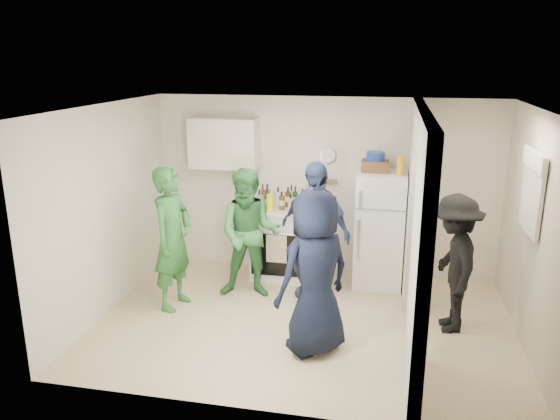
# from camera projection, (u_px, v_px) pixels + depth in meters

# --- Properties ---
(floor) EXTENTS (4.80, 4.80, 0.00)m
(floor) POSITION_uv_depth(u_px,v_px,m) (304.00, 323.00, 6.41)
(floor) COLOR beige
(floor) RESTS_ON ground
(wall_back) EXTENTS (4.80, 0.00, 4.80)m
(wall_back) POSITION_uv_depth(u_px,v_px,m) (324.00, 187.00, 7.67)
(wall_back) COLOR silver
(wall_back) RESTS_ON floor
(wall_front) EXTENTS (4.80, 0.00, 4.80)m
(wall_front) POSITION_uv_depth(u_px,v_px,m) (273.00, 281.00, 4.47)
(wall_front) COLOR silver
(wall_front) RESTS_ON floor
(wall_left) EXTENTS (0.00, 3.40, 3.40)m
(wall_left) POSITION_uv_depth(u_px,v_px,m) (108.00, 210.00, 6.53)
(wall_left) COLOR silver
(wall_left) RESTS_ON floor
(wall_right) EXTENTS (0.00, 3.40, 3.40)m
(wall_right) POSITION_uv_depth(u_px,v_px,m) (536.00, 235.00, 5.61)
(wall_right) COLOR silver
(wall_right) RESTS_ON floor
(ceiling) EXTENTS (4.80, 4.80, 0.00)m
(ceiling) POSITION_uv_depth(u_px,v_px,m) (307.00, 108.00, 5.73)
(ceiling) COLOR white
(ceiling) RESTS_ON wall_back
(partition_pier_back) EXTENTS (0.12, 1.20, 2.50)m
(partition_pier_back) POSITION_uv_depth(u_px,v_px,m) (413.00, 202.00, 6.88)
(partition_pier_back) COLOR silver
(partition_pier_back) RESTS_ON floor
(partition_pier_front) EXTENTS (0.12, 1.20, 2.50)m
(partition_pier_front) POSITION_uv_depth(u_px,v_px,m) (420.00, 265.00, 4.80)
(partition_pier_front) COLOR silver
(partition_pier_front) RESTS_ON floor
(partition_header) EXTENTS (0.12, 1.00, 0.40)m
(partition_header) POSITION_uv_depth(u_px,v_px,m) (423.00, 130.00, 5.55)
(partition_header) COLOR silver
(partition_header) RESTS_ON partition_pier_back
(stove) EXTENTS (0.83, 0.69, 0.99)m
(stove) POSITION_uv_depth(u_px,v_px,m) (282.00, 242.00, 7.67)
(stove) COLOR white
(stove) RESTS_ON floor
(upper_cabinet) EXTENTS (0.95, 0.34, 0.70)m
(upper_cabinet) POSITION_uv_depth(u_px,v_px,m) (224.00, 143.00, 7.61)
(upper_cabinet) COLOR silver
(upper_cabinet) RESTS_ON wall_back
(fridge) EXTENTS (0.64, 0.62, 1.56)m
(fridge) POSITION_uv_depth(u_px,v_px,m) (380.00, 230.00, 7.31)
(fridge) COLOR white
(fridge) RESTS_ON floor
(wicker_basket) EXTENTS (0.35, 0.25, 0.15)m
(wicker_basket) POSITION_uv_depth(u_px,v_px,m) (375.00, 166.00, 7.14)
(wicker_basket) COLOR brown
(wicker_basket) RESTS_ON fridge
(blue_bowl) EXTENTS (0.24, 0.24, 0.11)m
(blue_bowl) POSITION_uv_depth(u_px,v_px,m) (376.00, 156.00, 7.10)
(blue_bowl) COLOR navy
(blue_bowl) RESTS_ON wicker_basket
(yellow_cup_stack_top) EXTENTS (0.09, 0.09, 0.25)m
(yellow_cup_stack_top) POSITION_uv_depth(u_px,v_px,m) (400.00, 165.00, 6.92)
(yellow_cup_stack_top) COLOR yellow
(yellow_cup_stack_top) RESTS_ON fridge
(wall_clock) EXTENTS (0.22, 0.02, 0.22)m
(wall_clock) POSITION_uv_depth(u_px,v_px,m) (328.00, 155.00, 7.52)
(wall_clock) COLOR white
(wall_clock) RESTS_ON wall_back
(spice_shelf) EXTENTS (0.35, 0.08, 0.03)m
(spice_shelf) POSITION_uv_depth(u_px,v_px,m) (324.00, 180.00, 7.60)
(spice_shelf) COLOR olive
(spice_shelf) RESTS_ON wall_back
(nook_window) EXTENTS (0.03, 0.70, 0.80)m
(nook_window) POSITION_uv_depth(u_px,v_px,m) (534.00, 193.00, 5.69)
(nook_window) COLOR black
(nook_window) RESTS_ON wall_right
(nook_window_frame) EXTENTS (0.04, 0.76, 0.86)m
(nook_window_frame) POSITION_uv_depth(u_px,v_px,m) (532.00, 193.00, 5.69)
(nook_window_frame) COLOR white
(nook_window_frame) RESTS_ON wall_right
(nook_valance) EXTENTS (0.04, 0.82, 0.18)m
(nook_valance) POSITION_uv_depth(u_px,v_px,m) (534.00, 160.00, 5.60)
(nook_valance) COLOR white
(nook_valance) RESTS_ON wall_right
(yellow_cup_stack_stove) EXTENTS (0.09, 0.09, 0.25)m
(yellow_cup_stack_stove) POSITION_uv_depth(u_px,v_px,m) (270.00, 204.00, 7.32)
(yellow_cup_stack_stove) COLOR yellow
(yellow_cup_stack_stove) RESTS_ON stove
(red_cup) EXTENTS (0.09, 0.09, 0.12)m
(red_cup) POSITION_uv_depth(u_px,v_px,m) (295.00, 209.00, 7.29)
(red_cup) COLOR red
(red_cup) RESTS_ON stove
(person_green_left) EXTENTS (0.54, 0.72, 1.77)m
(person_green_left) POSITION_uv_depth(u_px,v_px,m) (173.00, 239.00, 6.62)
(person_green_left) COLOR #2F7537
(person_green_left) RESTS_ON floor
(person_green_center) EXTENTS (0.89, 0.74, 1.68)m
(person_green_center) POSITION_uv_depth(u_px,v_px,m) (250.00, 234.00, 6.94)
(person_green_center) COLOR #3D8B41
(person_green_center) RESTS_ON floor
(person_denim) EXTENTS (1.13, 0.89, 1.79)m
(person_denim) POSITION_uv_depth(u_px,v_px,m) (315.00, 231.00, 6.90)
(person_denim) COLOR #3A4E7F
(person_denim) RESTS_ON floor
(person_navy) EXTENTS (1.00, 1.00, 1.75)m
(person_navy) POSITION_uv_depth(u_px,v_px,m) (315.00, 273.00, 5.60)
(person_navy) COLOR black
(person_navy) RESTS_ON floor
(person_nook) EXTENTS (0.67, 1.07, 1.59)m
(person_nook) POSITION_uv_depth(u_px,v_px,m) (453.00, 264.00, 6.08)
(person_nook) COLOR black
(person_nook) RESTS_ON floor
(bottle_a) EXTENTS (0.06, 0.06, 0.31)m
(bottle_a) POSITION_uv_depth(u_px,v_px,m) (263.00, 195.00, 7.66)
(bottle_a) COLOR brown
(bottle_a) RESTS_ON stove
(bottle_b) EXTENTS (0.06, 0.06, 0.28)m
(bottle_b) POSITION_uv_depth(u_px,v_px,m) (267.00, 200.00, 7.45)
(bottle_b) COLOR #174627
(bottle_b) RESTS_ON stove
(bottle_c) EXTENTS (0.08, 0.08, 0.27)m
(bottle_c) POSITION_uv_depth(u_px,v_px,m) (278.00, 197.00, 7.64)
(bottle_c) COLOR silver
(bottle_c) RESTS_ON stove
(bottle_d) EXTENTS (0.08, 0.08, 0.26)m
(bottle_d) POSITION_uv_depth(u_px,v_px,m) (282.00, 201.00, 7.45)
(bottle_d) COLOR #5F3210
(bottle_d) RESTS_ON stove
(bottle_e) EXTENTS (0.06, 0.06, 0.30)m
(bottle_e) POSITION_uv_depth(u_px,v_px,m) (291.00, 195.00, 7.65)
(bottle_e) COLOR #9CA5AD
(bottle_e) RESTS_ON stove
(bottle_f) EXTENTS (0.07, 0.07, 0.33)m
(bottle_f) POSITION_uv_depth(u_px,v_px,m) (295.00, 198.00, 7.47)
(bottle_f) COLOR #163E1B
(bottle_f) RESTS_ON stove
(bottle_g) EXTENTS (0.06, 0.06, 0.26)m
(bottle_g) POSITION_uv_depth(u_px,v_px,m) (302.00, 198.00, 7.58)
(bottle_g) COLOR brown
(bottle_g) RESTS_ON stove
(bottle_h) EXTENTS (0.07, 0.07, 0.29)m
(bottle_h) POSITION_uv_depth(u_px,v_px,m) (259.00, 200.00, 7.42)
(bottle_h) COLOR #9D9EA8
(bottle_h) RESTS_ON stove
(bottle_i) EXTENTS (0.08, 0.08, 0.29)m
(bottle_i) POSITION_uv_depth(u_px,v_px,m) (288.00, 197.00, 7.59)
(bottle_i) COLOR #46300C
(bottle_i) RESTS_ON stove
(bottle_j) EXTENTS (0.07, 0.07, 0.28)m
(bottle_j) POSITION_uv_depth(u_px,v_px,m) (301.00, 202.00, 7.34)
(bottle_j) COLOR #1C5235
(bottle_j) RESTS_ON stove
(bottle_k) EXTENTS (0.08, 0.08, 0.33)m
(bottle_k) POSITION_uv_depth(u_px,v_px,m) (267.00, 196.00, 7.58)
(bottle_k) COLOR brown
(bottle_k) RESTS_ON stove
(bottle_l) EXTENTS (0.08, 0.08, 0.26)m
(bottle_l) POSITION_uv_depth(u_px,v_px,m) (291.00, 203.00, 7.33)
(bottle_l) COLOR #A2A2B2
(bottle_l) RESTS_ON stove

